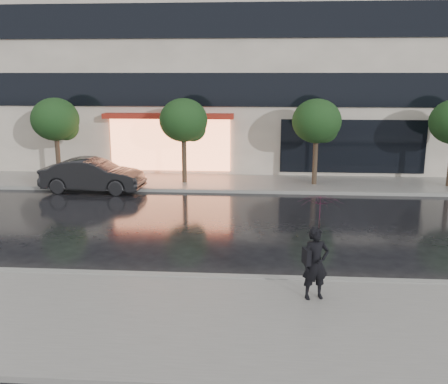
{
  "coord_description": "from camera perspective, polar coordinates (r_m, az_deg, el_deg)",
  "views": [
    {
      "loc": [
        0.46,
        -12.61,
        5.05
      ],
      "look_at": [
        -0.63,
        2.72,
        1.4
      ],
      "focal_mm": 40.0,
      "sensor_mm": 36.0,
      "label": 1
    }
  ],
  "objects": [
    {
      "name": "pedestrian_with_umbrella",
      "position": [
        11.13,
        10.76,
        -4.41
      ],
      "size": [
        1.21,
        1.22,
        2.38
      ],
      "rotation": [
        0.0,
        0.0,
        0.28
      ],
      "color": "black",
      "rests_on": "sidewalk_near"
    },
    {
      "name": "tree_far_west",
      "position": [
        24.61,
        -18.57,
        7.71
      ],
      "size": [
        2.2,
        2.2,
        3.99
      ],
      "color": "#33261C",
      "rests_on": "ground"
    },
    {
      "name": "parked_car",
      "position": [
        22.55,
        -14.76,
        1.86
      ],
      "size": [
        4.5,
        1.78,
        1.46
      ],
      "primitive_type": "imported",
      "rotation": [
        0.0,
        0.0,
        1.52
      ],
      "color": "black",
      "rests_on": "ground"
    },
    {
      "name": "tree_mid_east",
      "position": [
        22.89,
        10.69,
        7.79
      ],
      "size": [
        2.2,
        2.2,
        3.99
      ],
      "color": "#33261C",
      "rests_on": "ground"
    },
    {
      "name": "curb_far",
      "position": [
        21.69,
        2.76,
        0.07
      ],
      "size": [
        60.0,
        0.25,
        0.14
      ],
      "primitive_type": "cube",
      "color": "gray",
      "rests_on": "ground"
    },
    {
      "name": "tree_mid_west",
      "position": [
        22.99,
        -4.48,
        8.0
      ],
      "size": [
        2.2,
        2.2,
        3.99
      ],
      "color": "#33261C",
      "rests_on": "ground"
    },
    {
      "name": "ground",
      "position": [
        13.59,
        1.86,
        -8.46
      ],
      "size": [
        120.0,
        120.0,
        0.0
      ],
      "primitive_type": "plane",
      "color": "black",
      "rests_on": "ground"
    },
    {
      "name": "office_building",
      "position": [
        30.84,
        3.41,
        20.69
      ],
      "size": [
        30.0,
        12.76,
        18.0
      ],
      "color": "beige",
      "rests_on": "ground"
    },
    {
      "name": "sidewalk_near",
      "position": [
        10.62,
        1.14,
        -14.67
      ],
      "size": [
        60.0,
        4.5,
        0.12
      ],
      "primitive_type": "cube",
      "color": "slate",
      "rests_on": "ground"
    },
    {
      "name": "sidewalk_far",
      "position": [
        23.4,
        2.86,
        1.03
      ],
      "size": [
        60.0,
        3.5,
        0.12
      ],
      "primitive_type": "cube",
      "color": "slate",
      "rests_on": "ground"
    },
    {
      "name": "curb_near",
      "position": [
        12.64,
        1.68,
        -9.84
      ],
      "size": [
        60.0,
        0.25,
        0.14
      ],
      "primitive_type": "cube",
      "color": "gray",
      "rests_on": "ground"
    }
  ]
}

